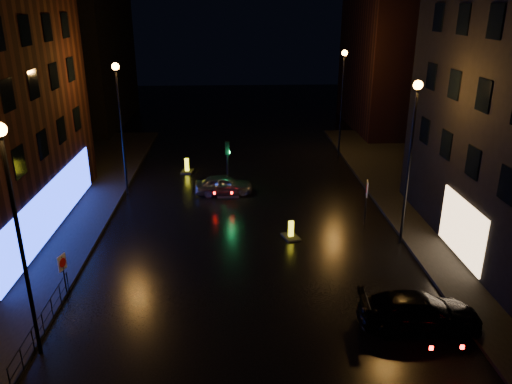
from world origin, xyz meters
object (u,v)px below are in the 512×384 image
(silver_hatchback, at_px, (224,185))
(road_sign_right, at_px, (367,192))
(bollard_far, at_px, (187,169))
(road_sign_left, at_px, (63,266))
(bollard_near, at_px, (291,234))
(dark_sedan, at_px, (420,312))
(traffic_signal, at_px, (228,185))

(silver_hatchback, xyz_separation_m, road_sign_right, (7.98, -5.27, 1.31))
(bollard_far, height_order, road_sign_left, road_sign_left)
(silver_hatchback, distance_m, bollard_near, 7.66)
(dark_sedan, distance_m, bollard_near, 8.99)
(silver_hatchback, relative_size, road_sign_right, 1.43)
(traffic_signal, distance_m, bollard_far, 5.24)
(bollard_near, distance_m, bollard_far, 13.04)
(bollard_near, bearing_deg, silver_hatchback, 100.71)
(silver_hatchback, height_order, road_sign_right, road_sign_right)
(bollard_far, bearing_deg, road_sign_right, -35.41)
(silver_hatchback, xyz_separation_m, dark_sedan, (7.68, -14.74, 0.04))
(silver_hatchback, height_order, road_sign_left, road_sign_left)
(traffic_signal, xyz_separation_m, road_sign_right, (7.70, -5.64, 1.45))
(road_sign_right, bearing_deg, silver_hatchback, -20.88)
(traffic_signal, xyz_separation_m, road_sign_left, (-6.70, -12.54, 1.06))
(bollard_near, bearing_deg, dark_sedan, -81.20)
(road_sign_left, distance_m, road_sign_right, 15.96)
(silver_hatchback, distance_m, bollard_far, 5.41)
(traffic_signal, bearing_deg, road_sign_right, -36.26)
(bollard_near, height_order, road_sign_left, road_sign_left)
(silver_hatchback, distance_m, dark_sedan, 16.62)
(traffic_signal, bearing_deg, silver_hatchback, -126.61)
(silver_hatchback, bearing_deg, road_sign_left, 148.10)
(bollard_far, height_order, road_sign_right, road_sign_right)
(bollard_far, xyz_separation_m, road_sign_left, (-3.64, -16.79, 1.33))
(bollard_near, distance_m, road_sign_left, 11.53)
(silver_hatchback, bearing_deg, road_sign_right, -127.53)
(dark_sedan, xyz_separation_m, road_sign_left, (-14.10, 2.58, 0.89))
(traffic_signal, relative_size, bollard_far, 2.68)
(traffic_signal, distance_m, road_sign_right, 9.65)
(dark_sedan, relative_size, bollard_near, 3.69)
(bollard_far, relative_size, road_sign_right, 0.49)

